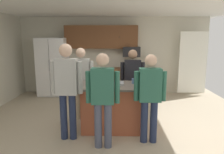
{
  "coord_description": "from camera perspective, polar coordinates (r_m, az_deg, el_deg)",
  "views": [
    {
      "loc": [
        0.11,
        -4.44,
        1.87
      ],
      "look_at": [
        0.01,
        0.02,
        1.05
      ],
      "focal_mm": 33.43,
      "sensor_mm": 36.0,
      "label": 1
    }
  ],
  "objects": [
    {
      "name": "tumbler_amber",
      "position": [
        4.47,
        -3.78,
        -0.54
      ],
      "size": [
        0.07,
        0.07,
        0.15
      ],
      "color": "black",
      "rests_on": "kitchen_island"
    },
    {
      "name": "cabinet_run_lower",
      "position": [
        7.08,
        5.19,
        -1.21
      ],
      "size": [
        1.8,
        0.63,
        0.9
      ],
      "color": "brown",
      "rests_on": "ground"
    },
    {
      "name": "refrigerator",
      "position": [
        7.2,
        -15.83,
        2.67
      ],
      "size": [
        0.94,
        0.76,
        1.9
      ],
      "color": "white",
      "rests_on": "ground"
    },
    {
      "name": "glass_pilsner",
      "position": [
        4.18,
        -5.78,
        -1.38
      ],
      "size": [
        0.06,
        0.06,
        0.15
      ],
      "color": "black",
      "rests_on": "kitchen_island"
    },
    {
      "name": "glass_stout_tall",
      "position": [
        4.03,
        -2.57,
        -1.7
      ],
      "size": [
        0.07,
        0.07,
        0.16
      ],
      "color": "black",
      "rests_on": "kitchen_island"
    },
    {
      "name": "kitchen_island",
      "position": [
        4.39,
        -0.09,
        -8.08
      ],
      "size": [
        1.33,
        0.88,
        0.94
      ],
      "color": "#AD5638",
      "rests_on": "ground"
    },
    {
      "name": "person_guest_right",
      "position": [
        4.96,
        5.58,
        -0.52
      ],
      "size": [
        0.57,
        0.22,
        1.62
      ],
      "rotation": [
        0.0,
        0.0,
        -2.17
      ],
      "color": "#232D4C",
      "rests_on": "ground"
    },
    {
      "name": "person_host_foreground",
      "position": [
        3.75,
        10.3,
        -4.39
      ],
      "size": [
        0.57,
        0.22,
        1.61
      ],
      "rotation": [
        0.0,
        0.0,
        2.44
      ],
      "color": "#232D4C",
      "rests_on": "ground"
    },
    {
      "name": "person_guest_left",
      "position": [
        3.51,
        -2.54,
        -4.9
      ],
      "size": [
        0.57,
        0.22,
        1.64
      ],
      "rotation": [
        0.0,
        0.0,
        1.41
      ],
      "color": "#4C5166",
      "rests_on": "ground"
    },
    {
      "name": "floor",
      "position": [
        4.82,
        -0.18,
        -12.43
      ],
      "size": [
        7.04,
        7.04,
        0.0
      ],
      "primitive_type": "plane",
      "color": "#B7A88E",
      "rests_on": "ground"
    },
    {
      "name": "ceiling",
      "position": [
        4.5,
        -0.2,
        19.75
      ],
      "size": [
        7.04,
        7.04,
        0.0
      ],
      "primitive_type": "plane",
      "color": "white"
    },
    {
      "name": "person_guest_by_door",
      "position": [
        4.87,
        -8.4,
        -0.42
      ],
      "size": [
        0.57,
        0.22,
        1.67
      ],
      "rotation": [
        0.0,
        0.0,
        -0.66
      ],
      "color": "tan",
      "rests_on": "ground"
    },
    {
      "name": "serving_tray",
      "position": [
        4.31,
        0.29,
        -1.71
      ],
      "size": [
        0.44,
        0.3,
        0.04
      ],
      "color": "#B7B7BC",
      "rests_on": "kitchen_island"
    },
    {
      "name": "mug_ceramic_white",
      "position": [
        4.39,
        5.98,
        -1.1
      ],
      "size": [
        0.12,
        0.08,
        0.11
      ],
      "color": "#4C6B99",
      "rests_on": "kitchen_island"
    },
    {
      "name": "back_wall",
      "position": [
        7.26,
        0.38,
        5.9
      ],
      "size": [
        6.4,
        0.1,
        2.6
      ],
      "primitive_type": "cube",
      "color": "beige",
      "rests_on": "ground"
    },
    {
      "name": "cabinet_run_upper",
      "position": [
        7.06,
        -2.95,
        10.84
      ],
      "size": [
        2.4,
        0.38,
        0.75
      ],
      "color": "brown"
    },
    {
      "name": "french_door_window_panel",
      "position": [
        7.32,
        21.18,
        3.66
      ],
      "size": [
        0.9,
        0.06,
        2.0
      ],
      "primitive_type": "cube",
      "color": "white",
      "rests_on": "ground"
    },
    {
      "name": "person_elder_center",
      "position": [
        3.87,
        -12.21,
        -2.16
      ],
      "size": [
        0.57,
        0.24,
        1.79
      ],
      "rotation": [
        0.0,
        0.0,
        0.54
      ],
      "color": "#232D4C",
      "rests_on": "ground"
    },
    {
      "name": "microwave_over_range",
      "position": [
        6.97,
        5.31,
        6.91
      ],
      "size": [
        0.56,
        0.4,
        0.32
      ],
      "primitive_type": "cube",
      "color": "black"
    }
  ]
}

